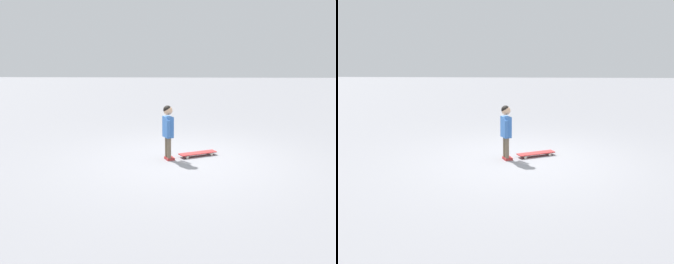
# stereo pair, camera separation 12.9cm
# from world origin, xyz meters

# --- Properties ---
(ground_plane) EXTENTS (50.00, 50.00, 0.00)m
(ground_plane) POSITION_xyz_m (0.00, 0.00, 0.00)
(ground_plane) COLOR gray
(child_person) EXTENTS (0.25, 0.41, 1.06)m
(child_person) POSITION_xyz_m (-0.40, 0.00, 0.66)
(child_person) COLOR brown
(child_person) RESTS_ON ground
(skateboard) EXTENTS (0.78, 0.51, 0.07)m
(skateboard) POSITION_xyz_m (0.19, 0.27, 0.06)
(skateboard) COLOR #B22D2D
(skateboard) RESTS_ON ground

